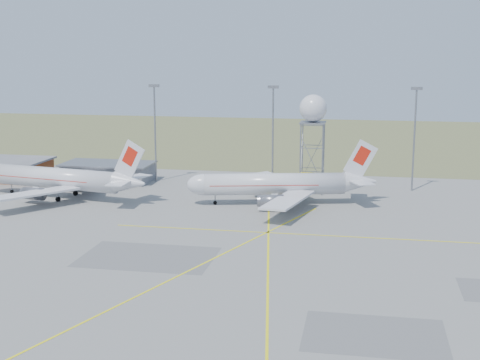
% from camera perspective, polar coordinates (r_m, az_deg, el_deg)
% --- Properties ---
extents(ground, '(400.00, 400.00, 0.00)m').
position_cam_1_polar(ground, '(73.98, 3.46, -10.91)').
color(ground, gray).
rests_on(ground, ground).
extents(grass_strip, '(400.00, 120.00, 0.03)m').
position_cam_1_polar(grass_strip, '(210.08, 8.26, 3.44)').
color(grass_strip, olive).
rests_on(grass_strip, ground).
extents(building_grey, '(19.00, 10.00, 3.90)m').
position_cam_1_polar(building_grey, '(144.73, -11.19, 0.67)').
color(building_grey, gray).
rests_on(building_grey, ground).
extents(mast_a, '(2.20, 0.50, 20.50)m').
position_cam_1_polar(mast_a, '(141.76, -7.27, 4.70)').
color(mast_a, gray).
rests_on(mast_a, ground).
extents(mast_b, '(2.20, 0.50, 20.50)m').
position_cam_1_polar(mast_b, '(136.22, 2.82, 4.52)').
color(mast_b, gray).
rests_on(mast_b, ground).
extents(mast_c, '(2.20, 0.50, 20.50)m').
position_cam_1_polar(mast_c, '(135.34, 14.68, 4.13)').
color(mast_c, gray).
rests_on(mast_c, ground).
extents(airliner_main, '(34.35, 32.77, 11.77)m').
position_cam_1_polar(airliner_main, '(121.02, 3.23, -0.38)').
color(airliner_main, silver).
rests_on(airliner_main, ground).
extents(airliner_far, '(34.80, 33.38, 11.88)m').
position_cam_1_polar(airliner_far, '(130.17, -15.11, 0.08)').
color(airliner_far, silver).
rests_on(airliner_far, ground).
extents(radar_tower, '(5.29, 5.29, 19.17)m').
position_cam_1_polar(radar_tower, '(130.13, 6.21, 3.57)').
color(radar_tower, gray).
rests_on(radar_tower, ground).
extents(fire_truck, '(9.46, 7.17, 3.66)m').
position_cam_1_polar(fire_truck, '(131.50, 4.54, -0.29)').
color(fire_truck, gold).
rests_on(fire_truck, ground).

